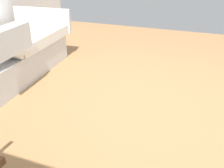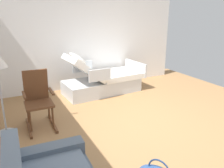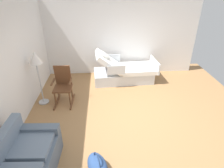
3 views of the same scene
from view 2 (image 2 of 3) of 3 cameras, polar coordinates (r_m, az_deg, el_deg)
The scene contains 4 objects.
ground_plane at distance 4.49m, azimuth 7.17°, elevation -9.69°, with size 6.59×6.59×0.00m, color #9E7247.
side_wall at distance 6.43m, azimuth -5.83°, elevation 11.26°, with size 0.10×5.31×2.70m, color white.
hospital_bed at distance 6.01m, azimuth -2.47°, elevation 0.82°, with size 1.11×2.12×1.16m.
rocking_chair at distance 4.41m, azimuth -17.73°, elevation -3.78°, with size 0.77×0.51×1.05m.
Camera 2 is at (-3.30, 2.25, 2.04)m, focal length 37.15 mm.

